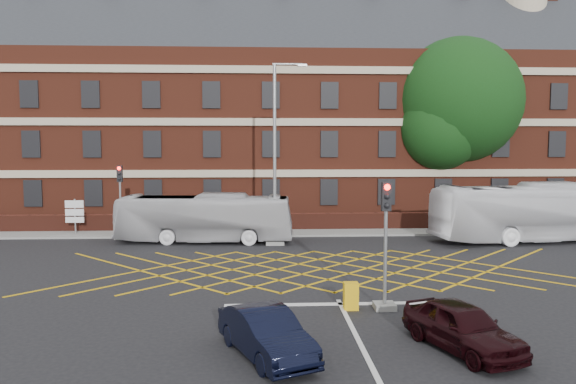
{
  "coord_description": "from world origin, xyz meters",
  "views": [
    {
      "loc": [
        -2.76,
        -22.38,
        5.56
      ],
      "look_at": [
        -1.56,
        1.5,
        3.47
      ],
      "focal_mm": 35.0,
      "sensor_mm": 36.0,
      "label": 1
    }
  ],
  "objects_px": {
    "traffic_light_near": "(385,257)",
    "direction_signs": "(75,213)",
    "deciduous_tree": "(457,110)",
    "traffic_light_far": "(121,209)",
    "car_navy": "(266,333)",
    "street_lamp": "(276,182)",
    "bus_right": "(536,212)",
    "car_maroon": "(462,327)",
    "utility_cabinet": "(351,296)",
    "bus_left": "(205,218)"
  },
  "relations": [
    {
      "from": "traffic_light_near",
      "to": "direction_signs",
      "type": "relative_size",
      "value": 1.94
    },
    {
      "from": "deciduous_tree",
      "to": "traffic_light_far",
      "type": "distance_m",
      "value": 23.93
    },
    {
      "from": "direction_signs",
      "to": "deciduous_tree",
      "type": "bearing_deg",
      "value": 11.85
    },
    {
      "from": "car_navy",
      "to": "street_lamp",
      "type": "distance_m",
      "value": 16.62
    },
    {
      "from": "deciduous_tree",
      "to": "direction_signs",
      "type": "distance_m",
      "value": 26.58
    },
    {
      "from": "deciduous_tree",
      "to": "bus_right",
      "type": "bearing_deg",
      "value": -79.76
    },
    {
      "from": "traffic_light_far",
      "to": "direction_signs",
      "type": "bearing_deg",
      "value": 155.03
    },
    {
      "from": "traffic_light_near",
      "to": "traffic_light_far",
      "type": "bearing_deg",
      "value": 130.15
    },
    {
      "from": "car_maroon",
      "to": "utility_cabinet",
      "type": "height_order",
      "value": "car_maroon"
    },
    {
      "from": "bus_right",
      "to": "deciduous_tree",
      "type": "bearing_deg",
      "value": 3.28
    },
    {
      "from": "car_navy",
      "to": "car_maroon",
      "type": "relative_size",
      "value": 0.99
    },
    {
      "from": "traffic_light_near",
      "to": "street_lamp",
      "type": "relative_size",
      "value": 0.43
    },
    {
      "from": "bus_right",
      "to": "traffic_light_far",
      "type": "bearing_deg",
      "value": 78.13
    },
    {
      "from": "traffic_light_near",
      "to": "utility_cabinet",
      "type": "distance_m",
      "value": 1.73
    },
    {
      "from": "car_maroon",
      "to": "direction_signs",
      "type": "xyz_separation_m",
      "value": [
        -16.59,
        19.79,
        0.72
      ]
    },
    {
      "from": "bus_right",
      "to": "direction_signs",
      "type": "height_order",
      "value": "bus_right"
    },
    {
      "from": "direction_signs",
      "to": "utility_cabinet",
      "type": "distance_m",
      "value": 21.38
    },
    {
      "from": "bus_right",
      "to": "car_maroon",
      "type": "distance_m",
      "value": 19.27
    },
    {
      "from": "bus_left",
      "to": "traffic_light_far",
      "type": "distance_m",
      "value": 5.17
    },
    {
      "from": "car_maroon",
      "to": "utility_cabinet",
      "type": "xyz_separation_m",
      "value": [
        -2.38,
        3.85,
        -0.2
      ]
    },
    {
      "from": "car_navy",
      "to": "traffic_light_near",
      "type": "xyz_separation_m",
      "value": [
        4.02,
        4.02,
        1.14
      ]
    },
    {
      "from": "traffic_light_far",
      "to": "direction_signs",
      "type": "height_order",
      "value": "traffic_light_far"
    },
    {
      "from": "deciduous_tree",
      "to": "street_lamp",
      "type": "distance_m",
      "value": 16.51
    },
    {
      "from": "car_navy",
      "to": "deciduous_tree",
      "type": "distance_m",
      "value": 29.75
    },
    {
      "from": "car_navy",
      "to": "car_maroon",
      "type": "xyz_separation_m",
      "value": [
        5.26,
        0.19,
        0.03
      ]
    },
    {
      "from": "bus_right",
      "to": "street_lamp",
      "type": "height_order",
      "value": "street_lamp"
    },
    {
      "from": "car_navy",
      "to": "bus_right",
      "type": "bearing_deg",
      "value": 23.17
    },
    {
      "from": "car_maroon",
      "to": "deciduous_tree",
      "type": "bearing_deg",
      "value": 50.95
    },
    {
      "from": "street_lamp",
      "to": "deciduous_tree",
      "type": "bearing_deg",
      "value": 34.14
    },
    {
      "from": "traffic_light_near",
      "to": "street_lamp",
      "type": "xyz_separation_m",
      "value": [
        -3.29,
        12.34,
        1.7
      ]
    },
    {
      "from": "car_maroon",
      "to": "utility_cabinet",
      "type": "relative_size",
      "value": 4.19
    },
    {
      "from": "bus_left",
      "to": "car_maroon",
      "type": "distance_m",
      "value": 19.05
    },
    {
      "from": "bus_left",
      "to": "car_navy",
      "type": "bearing_deg",
      "value": -164.75
    },
    {
      "from": "traffic_light_near",
      "to": "car_navy",
      "type": "bearing_deg",
      "value": -135.03
    },
    {
      "from": "car_navy",
      "to": "car_maroon",
      "type": "bearing_deg",
      "value": -21.62
    },
    {
      "from": "bus_right",
      "to": "car_navy",
      "type": "height_order",
      "value": "bus_right"
    },
    {
      "from": "car_navy",
      "to": "street_lamp",
      "type": "bearing_deg",
      "value": 63.75
    },
    {
      "from": "traffic_light_far",
      "to": "direction_signs",
      "type": "distance_m",
      "value": 3.44
    },
    {
      "from": "bus_left",
      "to": "utility_cabinet",
      "type": "relative_size",
      "value": 10.73
    },
    {
      "from": "deciduous_tree",
      "to": "traffic_light_far",
      "type": "xyz_separation_m",
      "value": [
        -22.11,
        -6.73,
        -6.18
      ]
    },
    {
      "from": "traffic_light_near",
      "to": "street_lamp",
      "type": "height_order",
      "value": "street_lamp"
    },
    {
      "from": "street_lamp",
      "to": "direction_signs",
      "type": "xyz_separation_m",
      "value": [
        -12.06,
        3.63,
        -2.09
      ]
    },
    {
      "from": "bus_left",
      "to": "car_maroon",
      "type": "xyz_separation_m",
      "value": [
        8.52,
        -17.03,
        -0.71
      ]
    },
    {
      "from": "street_lamp",
      "to": "direction_signs",
      "type": "height_order",
      "value": "street_lamp"
    },
    {
      "from": "car_navy",
      "to": "car_maroon",
      "type": "height_order",
      "value": "car_maroon"
    },
    {
      "from": "bus_left",
      "to": "bus_right",
      "type": "distance_m",
      "value": 18.73
    },
    {
      "from": "traffic_light_far",
      "to": "traffic_light_near",
      "type": "bearing_deg",
      "value": -49.85
    },
    {
      "from": "traffic_light_near",
      "to": "street_lamp",
      "type": "distance_m",
      "value": 12.88
    },
    {
      "from": "bus_right",
      "to": "traffic_light_near",
      "type": "distance_m",
      "value": 16.94
    },
    {
      "from": "traffic_light_near",
      "to": "traffic_light_far",
      "type": "distance_m",
      "value": 19.0
    }
  ]
}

